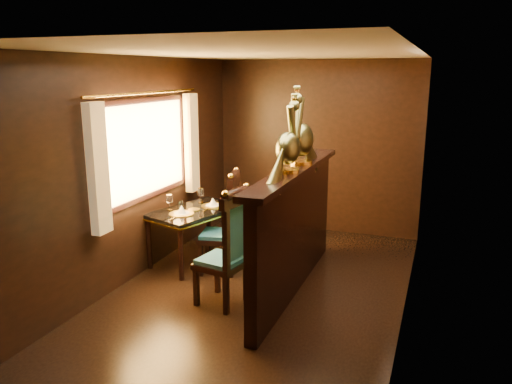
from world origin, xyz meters
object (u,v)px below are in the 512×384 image
chair_left (230,245)px  peacock_left (288,134)px  dining_table (195,215)px  chair_right (228,220)px  peacock_right (302,125)px

chair_left → peacock_left: peacock_left is taller
peacock_left → dining_table: bearing=155.0°
chair_right → peacock_right: 1.43m
dining_table → peacock_left: bearing=-6.4°
dining_table → chair_right: (0.51, -0.15, 0.03)m
dining_table → chair_left: 1.31m
chair_right → peacock_right: peacock_right is taller
chair_right → peacock_right: (0.87, -0.02, 1.13)m
chair_right → chair_left: bearing=-77.7°
peacock_left → peacock_right: (0.00, 0.48, 0.04)m
chair_left → chair_right: 0.90m
dining_table → peacock_left: peacock_left is taller
chair_left → peacock_left: size_ratio=1.65×
dining_table → chair_left: (0.89, -0.96, 0.04)m
chair_right → peacock_left: (0.87, -0.49, 1.10)m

